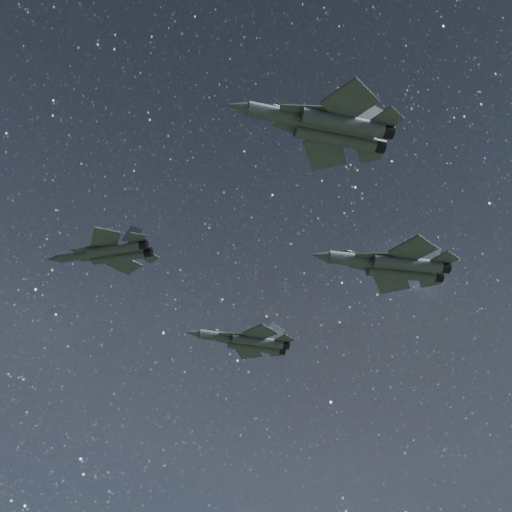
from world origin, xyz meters
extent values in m
cylinder|color=#2D3439|center=(-25.78, 3.98, 149.83)|extent=(6.82, 4.14, 1.44)
cone|color=#2D3439|center=(-29.81, 5.81, 149.83)|extent=(2.55, 2.09, 1.29)
ellipsoid|color=#1B2C31|center=(-26.79, 4.44, 150.53)|extent=(2.40, 1.79, 0.71)
cube|color=#2D3439|center=(-21.41, 1.99, 149.79)|extent=(7.47, 4.40, 1.20)
cylinder|color=#2D3439|center=(-21.46, 0.99, 149.37)|extent=(7.66, 4.52, 1.44)
cylinder|color=#2D3439|center=(-20.69, 2.68, 149.37)|extent=(7.66, 4.52, 1.44)
cylinder|color=black|center=(-17.59, -0.76, 149.37)|extent=(1.64, 1.71, 1.33)
cylinder|color=black|center=(-16.83, 0.92, 149.37)|extent=(1.64, 1.71, 1.33)
cube|color=#2D3439|center=(-24.78, 2.15, 149.72)|extent=(4.50, 3.61, 0.11)
cube|color=#2D3439|center=(-23.75, 4.42, 149.72)|extent=(4.91, 2.11, 0.11)
cube|color=#2D3439|center=(-22.54, -0.95, 149.56)|extent=(4.00, 4.40, 0.18)
cube|color=#2D3439|center=(-19.94, 4.77, 149.56)|extent=(5.25, 5.12, 0.18)
cube|color=#2D3439|center=(-18.42, -1.70, 149.56)|extent=(2.34, 2.50, 0.14)
cube|color=#2D3439|center=(-16.67, 2.16, 149.56)|extent=(3.11, 3.07, 0.14)
cube|color=#2D3439|center=(-19.12, -0.32, 151.13)|extent=(2.87, 1.69, 3.29)
cube|color=#2D3439|center=(-18.16, 1.78, 151.13)|extent=(3.08, 1.23, 3.29)
cylinder|color=#2D3439|center=(-3.27, 19.92, 147.72)|extent=(7.77, 2.15, 1.62)
cone|color=#2D3439|center=(-8.24, 19.58, 147.72)|extent=(2.59, 1.62, 1.45)
ellipsoid|color=#1B2C31|center=(-4.52, 19.84, 148.50)|extent=(2.54, 1.26, 0.80)
cube|color=#2D3439|center=(2.11, 20.30, 147.67)|extent=(8.60, 2.14, 1.35)
cylinder|color=#2D3439|center=(2.60, 19.29, 147.20)|extent=(8.81, 2.22, 1.62)
cylinder|color=#2D3439|center=(2.45, 21.36, 147.20)|extent=(8.81, 2.22, 1.62)
cylinder|color=black|center=(7.36, 19.62, 147.20)|extent=(1.45, 1.58, 1.49)
cylinder|color=black|center=(7.22, 21.69, 147.20)|extent=(1.45, 1.58, 1.49)
cube|color=#2D3439|center=(-1.31, 18.66, 147.60)|extent=(5.50, 1.79, 0.12)
cube|color=#2D3439|center=(-1.51, 21.45, 147.60)|extent=(5.51, 2.50, 0.12)
cube|color=#2D3439|center=(2.56, 16.79, 147.41)|extent=(5.81, 5.93, 0.21)
cube|color=#2D3439|center=(2.08, 23.83, 147.41)|extent=(5.58, 5.79, 0.21)
cube|color=#2D3439|center=(7.04, 18.24, 147.41)|extent=(3.43, 3.49, 0.16)
cube|color=#2D3439|center=(6.71, 23.01, 147.41)|extent=(3.28, 3.38, 0.16)
cube|color=#2D3439|center=(5.62, 19.24, 149.18)|extent=(3.61, 0.53, 3.69)
cube|color=#2D3439|center=(5.44, 21.83, 149.18)|extent=(3.59, 0.70, 3.69)
cylinder|color=#2D3439|center=(-3.67, -24.88, 151.44)|extent=(8.40, 2.10, 1.76)
cone|color=#2D3439|center=(-9.08, -25.10, 151.44)|extent=(2.77, 1.69, 1.58)
ellipsoid|color=#1B2C31|center=(-5.02, -24.94, 152.29)|extent=(2.73, 1.29, 0.87)
cube|color=#2D3439|center=(2.18, -24.64, 151.39)|extent=(9.30, 2.07, 1.46)
cylinder|color=#2D3439|center=(2.67, -25.74, 150.88)|extent=(9.53, 2.15, 1.76)
cylinder|color=#2D3439|center=(2.58, -23.49, 150.88)|extent=(9.53, 2.15, 1.76)
cylinder|color=black|center=(7.85, -25.53, 150.88)|extent=(1.53, 1.68, 1.62)
cylinder|color=black|center=(7.76, -23.28, 150.88)|extent=(1.53, 1.68, 1.62)
cube|color=#2D3439|center=(-1.59, -26.32, 151.31)|extent=(5.98, 2.10, 0.14)
cube|color=#2D3439|center=(-1.71, -23.28, 151.31)|extent=(5.99, 2.56, 0.14)
cube|color=#2D3439|center=(2.56, -28.46, 151.11)|extent=(6.27, 6.41, 0.23)
cube|color=#2D3439|center=(2.24, -20.80, 151.11)|extent=(6.12, 6.33, 0.23)
cube|color=#2D3439|center=(7.46, -27.01, 151.11)|extent=(3.70, 3.77, 0.17)
cube|color=#2D3439|center=(7.25, -21.84, 151.11)|extent=(3.60, 3.70, 0.17)
cube|color=#2D3439|center=(5.95, -25.89, 153.02)|extent=(3.92, 0.54, 4.01)
cube|color=#2D3439|center=(5.83, -23.08, 153.02)|extent=(3.91, 0.66, 4.01)
cylinder|color=#2D3439|center=(11.07, -6.45, 147.04)|extent=(8.41, 2.01, 1.76)
cone|color=#2D3439|center=(5.65, -6.29, 147.04)|extent=(2.76, 1.66, 1.58)
ellipsoid|color=#1B2C31|center=(9.71, -6.41, 147.89)|extent=(2.72, 1.26, 0.87)
cube|color=#2D3439|center=(16.94, -6.62, 146.98)|extent=(9.31, 1.97, 1.47)
cylinder|color=#2D3439|center=(17.36, -7.76, 146.48)|extent=(9.54, 2.04, 1.76)
cylinder|color=#2D3439|center=(17.43, -5.50, 146.48)|extent=(9.54, 2.04, 1.76)
cylinder|color=black|center=(22.55, -7.92, 146.48)|extent=(1.52, 1.67, 1.63)
cylinder|color=black|center=(22.62, -5.66, 146.48)|extent=(1.52, 1.67, 1.63)
cube|color=#2D3439|center=(13.06, -8.03, 146.91)|extent=(6.00, 2.50, 0.14)
cube|color=#2D3439|center=(13.15, -4.98, 146.91)|extent=(6.00, 2.18, 0.14)
cube|color=#2D3439|center=(17.05, -10.47, 146.70)|extent=(6.16, 6.36, 0.23)
cube|color=#2D3439|center=(17.28, -2.79, 146.70)|extent=(6.27, 6.42, 0.23)
cube|color=#2D3439|center=(22.06, -9.37, 146.70)|extent=(3.63, 3.72, 0.17)
cube|color=#2D3439|center=(22.21, -4.18, 146.70)|extent=(3.69, 3.77, 0.17)
cube|color=#2D3439|center=(20.63, -8.14, 148.62)|extent=(3.92, 0.61, 4.02)
cube|color=#2D3439|center=(20.71, -5.32, 148.62)|extent=(3.93, 0.53, 4.02)
camera|label=1|loc=(-15.81, -67.50, 100.44)|focal=42.00mm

